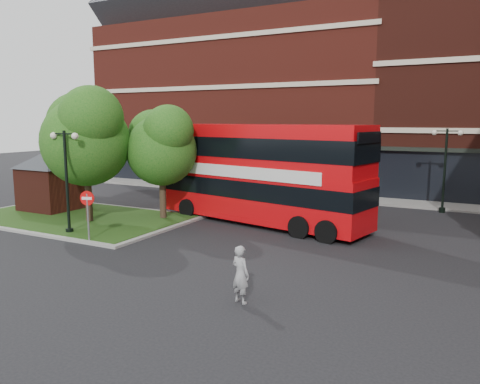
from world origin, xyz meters
The scene contains 15 objects.
ground centered at (0.00, 0.00, 0.00)m, with size 120.00×120.00×0.00m, color black.
pavement_far centered at (0.00, 16.50, 0.06)m, with size 44.00×3.00×0.12m, color slate.
terrace_far_left centered at (-8.00, 24.00, 7.00)m, with size 26.00×12.00×14.00m, color maroon.
traffic_island centered at (-8.00, 3.00, 0.07)m, with size 12.60×7.60×0.15m.
kiosk centered at (-11.00, 4.00, 2.32)m, with size 6.51×6.51×3.60m.
tree_island_west centered at (-6.60, 2.58, 4.79)m, with size 5.40×4.71×7.21m.
tree_island_east centered at (-3.58, 5.06, 4.24)m, with size 4.46×3.90×6.29m.
lamp_island centered at (-5.50, 0.20, 2.83)m, with size 1.72×0.36×5.00m.
lamp_far_left centered at (2.00, 14.50, 2.83)m, with size 1.72×0.36×5.00m.
lamp_far_right centered at (10.00, 14.50, 2.83)m, with size 1.72×0.36×5.00m.
bus centered at (1.53, 6.81, 3.03)m, with size 12.40×5.17×4.62m.
woman centered at (5.78, -3.50, 0.89)m, with size 0.65×0.43×1.78m, color gray.
car_silver centered at (-3.87, 16.00, 0.72)m, with size 1.69×4.20×1.43m, color #A8AAAF.
car_white centered at (3.00, 14.50, 0.68)m, with size 1.45×4.15×1.37m, color silver.
no_entry_sign centered at (-3.50, -0.50, 1.69)m, with size 0.63×0.27×2.37m.
Camera 1 is at (12.05, -15.48, 5.48)m, focal length 35.00 mm.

